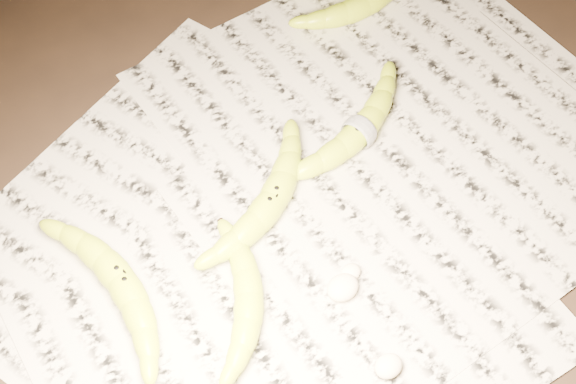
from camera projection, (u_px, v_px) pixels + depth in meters
ground at (324, 232)px, 0.97m from camera, size 3.00×3.00×0.00m
newspaper_patch at (307, 214)px, 0.98m from camera, size 0.90×0.70×0.01m
banana_left_a at (121, 280)px, 0.90m from camera, size 0.07×0.22×0.04m
banana_left_b at (249, 297)px, 0.89m from camera, size 0.15×0.17×0.03m
banana_center at (272, 199)px, 0.97m from camera, size 0.21×0.14×0.04m
banana_taped at (359, 130)px, 1.03m from camera, size 0.22×0.10×0.04m
banana_upper_a at (364, 3)px, 1.16m from camera, size 0.19×0.07×0.04m
measuring_tape at (359, 130)px, 1.03m from camera, size 0.01×0.05×0.05m
flesh_chunk_a at (343, 286)px, 0.91m from camera, size 0.04×0.03×0.02m
flesh_chunk_b at (389, 365)px, 0.86m from camera, size 0.03×0.03×0.02m
flesh_chunk_c at (351, 271)px, 0.92m from camera, size 0.03×0.02×0.01m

